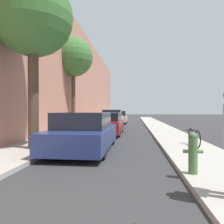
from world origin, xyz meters
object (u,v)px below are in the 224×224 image
fire_hydrant (193,152)px  parked_car_red (107,124)px  parked_car_navy (85,132)px  street_tree_far (73,58)px  bicycle (194,137)px  parked_car_silver (118,117)px  street_tree_near (33,18)px  parked_car_champagne (113,119)px

fire_hydrant → parked_car_red: bearing=109.6°
parked_car_navy → street_tree_far: (-2.58, 7.31, 4.60)m
bicycle → parked_car_silver: bearing=104.1°
street_tree_far → fire_hydrant: street_tree_far is taller
fire_hydrant → street_tree_near: bearing=152.2°
fire_hydrant → bicycle: size_ratio=0.58×
parked_car_silver → street_tree_near: size_ratio=0.66×
parked_car_navy → parked_car_silver: (0.00, 15.66, -0.00)m
street_tree_far → fire_hydrant: 12.60m
parked_car_navy → parked_car_silver: parked_car_navy is taller
fire_hydrant → bicycle: 3.83m
parked_car_champagne → street_tree_far: street_tree_far is taller
parked_car_red → street_tree_far: size_ratio=0.67×
parked_car_champagne → bicycle: size_ratio=2.67×
parked_car_red → street_tree_near: 7.21m
parked_car_champagne → street_tree_far: 6.17m
parked_car_champagne → fire_hydrant: bearing=-77.0°
parked_car_navy → bicycle: 4.14m
street_tree_far → parked_car_red: bearing=-37.6°
parked_car_red → bicycle: size_ratio=2.91×
parked_car_silver → street_tree_near: bearing=-96.2°
street_tree_near → parked_car_silver: bearing=83.8°
parked_car_navy → street_tree_near: street_tree_near is taller
street_tree_near → parked_car_navy: bearing=13.2°
parked_car_silver → parked_car_red: bearing=-89.2°
parked_car_silver → fire_hydrant: parked_car_silver is taller
parked_car_champagne → parked_car_silver: 5.01m
street_tree_near → street_tree_far: bearing=96.1°
parked_car_red → bicycle: (3.92, -4.47, -0.19)m
street_tree_near → bicycle: size_ratio=3.99×
parked_car_champagne → street_tree_far: bearing=-126.7°
bicycle → street_tree_near: bearing=-169.9°
parked_car_champagne → parked_car_silver: bearing=89.1°
fire_hydrant → parked_car_silver: bearing=99.3°
parked_car_red → parked_car_champagne: bearing=92.3°
parked_car_navy → bicycle: (4.06, 0.75, -0.22)m
street_tree_far → bicycle: size_ratio=4.33×
parked_car_champagne → street_tree_near: street_tree_near is taller
parked_car_red → fire_hydrant: 8.66m
parked_car_champagne → fire_hydrant: size_ratio=4.60×
parked_car_red → fire_hydrant: (2.91, -8.16, -0.06)m
parked_car_champagne → street_tree_near: 11.89m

